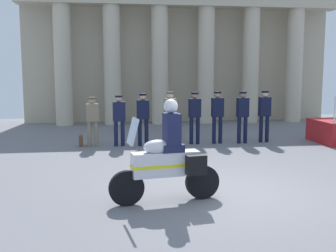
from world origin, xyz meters
The scene contains 12 objects.
ground_plane centered at (0.00, 0.00, 0.00)m, with size 28.73×28.73×0.00m, color slate.
colonnade_backdrop centered at (0.97, 11.89, 3.48)m, with size 14.96×1.63×6.91m.
officer_in_row_0 centered at (-2.97, 5.59, 0.95)m, with size 0.41×0.27×1.60m.
officer_in_row_1 centered at (-2.12, 5.56, 0.98)m, with size 0.41×0.27×1.66m.
officer_in_row_2 centered at (-1.35, 5.49, 1.01)m, with size 0.41×0.27×1.71m.
officer_in_row_3 centered at (-0.43, 5.64, 1.04)m, with size 0.41×0.27×1.76m.
officer_in_row_4 centered at (0.39, 5.61, 1.03)m, with size 0.41×0.27×1.74m.
officer_in_row_5 centered at (1.17, 5.62, 1.04)m, with size 0.41×0.27×1.76m.
officer_in_row_6 centered at (2.02, 5.55, 1.04)m, with size 0.41×0.27×1.76m.
officer_in_row_7 centered at (2.83, 5.66, 1.05)m, with size 0.41×0.27×1.77m.
motorcycle_with_rider centered at (-1.29, -0.36, 0.79)m, with size 2.08×0.76×1.90m.
briefcase_on_ground centered at (-3.36, 5.69, 0.18)m, with size 0.10×0.32×0.36m, color brown.
Camera 1 is at (-2.27, -7.52, 2.35)m, focal length 43.14 mm.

